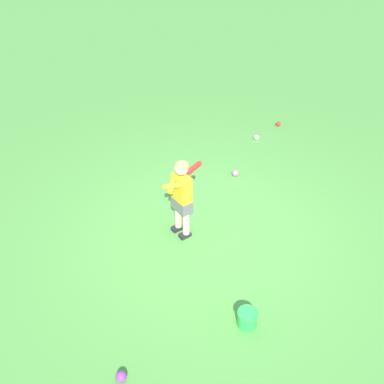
# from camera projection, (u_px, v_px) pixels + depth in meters

# --- Properties ---
(ground_plane) EXTENTS (40.00, 40.00, 0.00)m
(ground_plane) POSITION_uv_depth(u_px,v_px,m) (209.00, 231.00, 5.49)
(ground_plane) COLOR #519942
(child_batter) EXTENTS (0.33, 0.62, 1.08)m
(child_batter) POSITION_uv_depth(u_px,v_px,m) (182.00, 192.00, 5.10)
(child_batter) COLOR #232328
(child_batter) RESTS_ON ground
(play_ball_far_left) EXTENTS (0.10, 0.10, 0.10)m
(play_ball_far_left) POSITION_uv_depth(u_px,v_px,m) (235.00, 173.00, 6.51)
(play_ball_far_left) COLOR pink
(play_ball_far_left) RESTS_ON ground
(play_ball_behind_batter) EXTENTS (0.09, 0.09, 0.09)m
(play_ball_behind_batter) POSITION_uv_depth(u_px,v_px,m) (278.00, 124.00, 7.85)
(play_ball_behind_batter) COLOR red
(play_ball_behind_batter) RESTS_ON ground
(play_ball_near_batter) EXTENTS (0.09, 0.09, 0.09)m
(play_ball_near_batter) POSITION_uv_depth(u_px,v_px,m) (257.00, 138.00, 7.42)
(play_ball_near_batter) COLOR white
(play_ball_near_batter) RESTS_ON ground
(play_ball_by_bucket) EXTENTS (0.10, 0.10, 0.10)m
(play_ball_by_bucket) POSITION_uv_depth(u_px,v_px,m) (121.00, 377.00, 3.82)
(play_ball_by_bucket) COLOR purple
(play_ball_by_bucket) RESTS_ON ground
(toy_bucket) EXTENTS (0.22, 0.22, 0.19)m
(toy_bucket) POSITION_uv_depth(u_px,v_px,m) (247.00, 318.00, 4.28)
(toy_bucket) COLOR green
(toy_bucket) RESTS_ON ground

